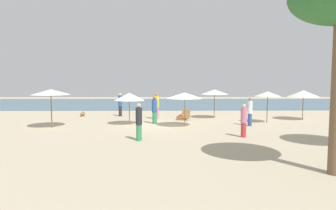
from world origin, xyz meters
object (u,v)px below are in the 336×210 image
object	(u,v)px
lounger_3	(183,117)
person_0	(250,111)
person_3	(244,120)
dog	(83,114)
umbrella_3	(129,97)
umbrella_4	(214,92)
person_4	(120,104)
person_1	(139,122)
person_2	(155,110)
umbrella_1	(303,94)
umbrella_2	(268,94)
person_5	(156,106)
umbrella_0	(185,96)
umbrella_5	(51,92)

from	to	relation	value
lounger_3	person_0	bearing A→B (deg)	-39.32
lounger_3	person_3	world-z (taller)	person_3
lounger_3	dog	xyz separation A→B (m)	(-7.75, 1.85, 0.00)
umbrella_3	umbrella_4	xyz separation A→B (m)	(5.91, 3.05, 0.17)
umbrella_4	lounger_3	xyz separation A→B (m)	(-2.34, -0.45, -1.78)
umbrella_4	person_0	world-z (taller)	umbrella_4
dog	person_4	bearing A→B (deg)	-0.37
lounger_3	person_1	xyz separation A→B (m)	(-2.55, -7.64, 0.73)
person_2	dog	size ratio (longest dim) A/B	2.36
umbrella_1	person_4	bearing A→B (deg)	169.95
umbrella_2	umbrella_3	distance (m)	9.03
umbrella_4	person_1	world-z (taller)	umbrella_4
umbrella_1	person_4	size ratio (longest dim) A/B	1.21
lounger_3	person_2	distance (m)	3.05
umbrella_2	person_0	world-z (taller)	umbrella_2
umbrella_4	person_1	size ratio (longest dim) A/B	1.21
lounger_3	dog	world-z (taller)	lounger_3
person_0	person_2	distance (m)	6.01
umbrella_1	person_0	distance (m)	5.37
umbrella_4	dog	distance (m)	10.33
umbrella_1	person_0	xyz separation A→B (m)	(-4.53, -2.71, -0.96)
umbrella_2	person_5	size ratio (longest dim) A/B	1.09
umbrella_1	person_0	world-z (taller)	umbrella_1
umbrella_4	person_4	distance (m)	7.34
person_0	person_1	size ratio (longest dim) A/B	1.00
person_4	person_5	distance (m)	3.41
umbrella_0	person_5	xyz separation A→B (m)	(-1.81, 3.47, -0.94)
umbrella_4	umbrella_5	size ratio (longest dim) A/B	0.93
umbrella_5	person_4	world-z (taller)	umbrella_5
umbrella_1	dog	distance (m)	16.47
umbrella_5	person_5	bearing A→B (deg)	31.30
umbrella_3	dog	world-z (taller)	umbrella_3
umbrella_5	lounger_3	size ratio (longest dim) A/B	1.33
umbrella_0	person_1	xyz separation A→B (m)	(-2.44, -4.18, -1.00)
person_5	dog	distance (m)	6.16
umbrella_1	dog	bearing A→B (deg)	171.69
umbrella_0	person_5	world-z (taller)	umbrella_0
umbrella_2	umbrella_4	world-z (taller)	umbrella_4
umbrella_0	person_2	size ratio (longest dim) A/B	1.22
person_1	umbrella_1	bearing A→B (deg)	32.87
umbrella_1	lounger_3	bearing A→B (deg)	176.50
umbrella_4	person_1	bearing A→B (deg)	-121.14
umbrella_0	umbrella_1	world-z (taller)	umbrella_1
umbrella_0	person_4	distance (m)	7.14
umbrella_1	person_0	size ratio (longest dim) A/B	1.23
umbrella_2	umbrella_4	xyz separation A→B (m)	(-3.10, 2.41, 0.03)
person_1	dog	xyz separation A→B (m)	(-5.19, 9.49, -0.72)
umbrella_5	umbrella_0	bearing A→B (deg)	1.98
umbrella_2	person_3	distance (m)	5.77
lounger_3	umbrella_4	bearing A→B (deg)	10.97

